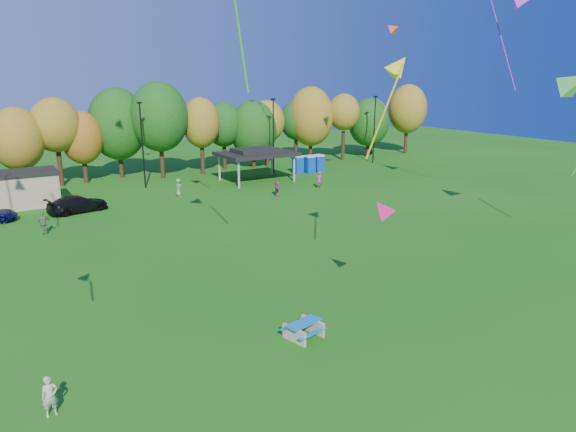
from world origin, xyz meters
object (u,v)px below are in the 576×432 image
picnic_table (304,328)px  car_d (78,204)px  porta_potties (309,164)px  kite_flyer (50,396)px

picnic_table → car_d: 29.73m
porta_potties → kite_flyer: bearing=-134.7°
porta_potties → car_d: size_ratio=0.73×
picnic_table → kite_flyer: size_ratio=1.32×
kite_flyer → car_d: kite_flyer is taller
picnic_table → car_d: car_d is taller
porta_potties → car_d: porta_potties is taller
kite_flyer → car_d: 30.04m
porta_potties → car_d: bearing=-169.3°
porta_potties → picnic_table: size_ratio=1.86×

